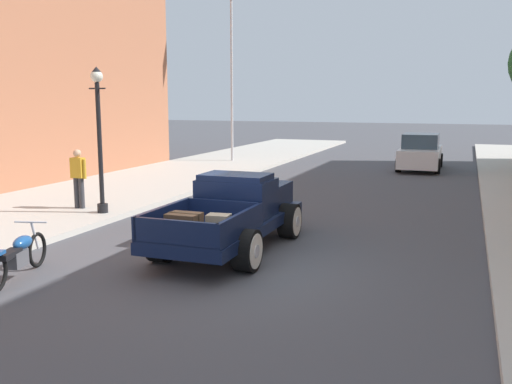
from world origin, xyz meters
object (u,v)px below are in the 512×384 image
object	(u,v)px
motorcycle_parked	(18,255)
flagpole	(236,45)
hotrod_truck_navy	(235,212)
pedestrian_sidewalk_left	(78,175)
car_background_white	(420,153)
street_lamp_near	(99,129)

from	to	relation	value
motorcycle_parked	flagpole	distance (m)	19.24
hotrod_truck_navy	motorcycle_parked	world-z (taller)	hotrod_truck_navy
motorcycle_parked	pedestrian_sidewalk_left	bearing A→B (deg)	118.04
motorcycle_parked	pedestrian_sidewalk_left	distance (m)	5.89
car_background_white	motorcycle_parked	bearing A→B (deg)	-105.84
pedestrian_sidewalk_left	street_lamp_near	world-z (taller)	street_lamp_near
hotrod_truck_navy	pedestrian_sidewalk_left	xyz separation A→B (m)	(-5.46, 1.72, 0.33)
street_lamp_near	car_background_white	bearing A→B (deg)	63.05
hotrod_truck_navy	street_lamp_near	world-z (taller)	street_lamp_near
motorcycle_parked	car_background_white	bearing A→B (deg)	74.16
hotrod_truck_navy	car_background_white	bearing A→B (deg)	80.27
pedestrian_sidewalk_left	street_lamp_near	size ratio (longest dim) A/B	0.43
pedestrian_sidewalk_left	street_lamp_near	xyz separation A→B (m)	(0.98, -0.30, 1.30)
motorcycle_parked	flagpole	world-z (taller)	flagpole
car_background_white	flagpole	xyz separation A→B (m)	(-8.80, -0.71, 5.00)
street_lamp_near	flagpole	xyz separation A→B (m)	(-1.69, 13.29, 3.39)
motorcycle_parked	street_lamp_near	size ratio (longest dim) A/B	0.53
car_background_white	flagpole	distance (m)	10.15
hotrod_truck_navy	pedestrian_sidewalk_left	distance (m)	5.73
flagpole	pedestrian_sidewalk_left	bearing A→B (deg)	-86.90
motorcycle_parked	hotrod_truck_navy	bearing A→B (deg)	51.84
car_background_white	street_lamp_near	xyz separation A→B (m)	(-7.12, -14.00, 1.62)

